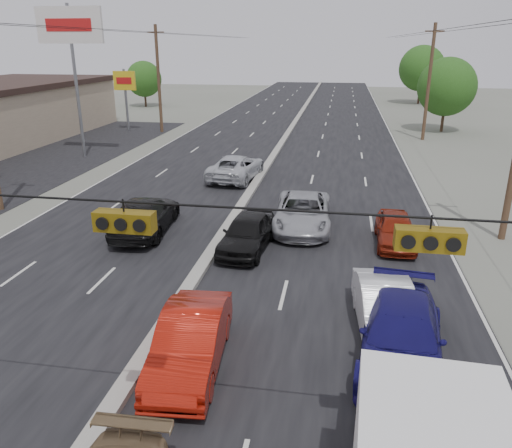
% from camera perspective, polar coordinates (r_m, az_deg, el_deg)
% --- Properties ---
extents(road_surface, '(20.00, 160.00, 0.02)m').
position_cam_1_polar(road_surface, '(38.77, 1.92, 7.55)').
color(road_surface, black).
rests_on(road_surface, ground).
extents(center_median, '(0.50, 160.00, 0.20)m').
position_cam_1_polar(center_median, '(38.75, 1.92, 7.70)').
color(center_median, gray).
rests_on(center_median, ground).
extents(parking_lot, '(10.00, 42.00, 0.02)m').
position_cam_1_polar(parking_lot, '(40.17, -24.11, 6.26)').
color(parking_lot, black).
rests_on(parking_lot, ground).
extents(utility_pole_left_c, '(1.60, 0.30, 10.00)m').
position_cam_1_polar(utility_pole_left_c, '(50.77, -11.07, 15.97)').
color(utility_pole_left_c, '#422D1E').
rests_on(utility_pole_left_c, ground).
extents(utility_pole_right_c, '(1.60, 0.30, 10.00)m').
position_cam_1_polar(utility_pole_right_c, '(48.21, 19.16, 15.08)').
color(utility_pole_right_c, '#422D1E').
rests_on(utility_pole_right_c, ground).
extents(traffic_signals, '(25.00, 0.30, 0.54)m').
position_cam_1_polar(traffic_signals, '(8.83, -15.39, 0.60)').
color(traffic_signals, black).
rests_on(traffic_signals, ground).
extents(pole_sign_billboard, '(5.00, 0.25, 11.00)m').
position_cam_1_polar(pole_sign_billboard, '(40.56, -20.44, 19.57)').
color(pole_sign_billboard, slate).
rests_on(pole_sign_billboard, ground).
extents(pole_sign_far, '(2.20, 0.25, 6.00)m').
position_cam_1_polar(pole_sign_far, '(52.13, -14.75, 15.02)').
color(pole_sign_far, slate).
rests_on(pole_sign_far, ground).
extents(tree_left_far, '(4.80, 4.80, 6.12)m').
position_cam_1_polar(tree_left_far, '(72.89, -12.69, 15.87)').
color(tree_left_far, '#382619').
rests_on(tree_left_far, ground).
extents(tree_right_mid, '(5.60, 5.60, 7.14)m').
position_cam_1_polar(tree_right_mid, '(53.61, 20.97, 14.43)').
color(tree_right_mid, '#382619').
rests_on(tree_right_mid, ground).
extents(tree_right_far, '(6.40, 6.40, 8.16)m').
position_cam_1_polar(tree_right_far, '(78.37, 18.42, 16.53)').
color(tree_right_far, '#382619').
rests_on(tree_right_far, ground).
extents(red_sedan, '(2.00, 4.80, 1.55)m').
position_cam_1_polar(red_sedan, '(13.86, -7.48, -13.20)').
color(red_sedan, '#A4160A').
rests_on(red_sedan, ground).
extents(queue_car_a, '(2.18, 4.60, 1.52)m').
position_cam_1_polar(queue_car_a, '(21.07, -1.02, -1.06)').
color(queue_car_a, black).
rests_on(queue_car_a, ground).
extents(queue_car_b, '(1.98, 4.68, 1.50)m').
position_cam_1_polar(queue_car_b, '(15.73, 14.61, -9.49)').
color(queue_car_b, white).
rests_on(queue_car_b, ground).
extents(queue_car_c, '(2.78, 5.69, 1.56)m').
position_cam_1_polar(queue_car_c, '(23.70, 5.36, 1.32)').
color(queue_car_c, '#A0A1A7').
rests_on(queue_car_c, ground).
extents(queue_car_d, '(2.78, 5.66, 1.58)m').
position_cam_1_polar(queue_car_d, '(14.52, 16.25, -12.12)').
color(queue_car_d, navy).
rests_on(queue_car_d, ground).
extents(queue_car_e, '(1.68, 4.08, 1.38)m').
position_cam_1_polar(queue_car_e, '(22.48, 15.65, -0.64)').
color(queue_car_e, maroon).
rests_on(queue_car_e, ground).
extents(oncoming_near, '(2.76, 5.78, 1.63)m').
position_cam_1_polar(oncoming_near, '(23.70, -12.59, 1.01)').
color(oncoming_near, black).
rests_on(oncoming_near, ground).
extents(oncoming_far, '(3.20, 5.88, 1.56)m').
position_cam_1_polar(oncoming_far, '(32.39, -2.27, 6.48)').
color(oncoming_far, silver).
rests_on(oncoming_far, ground).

